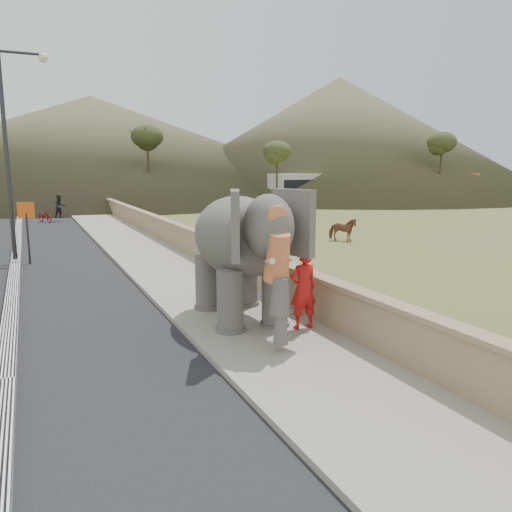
{
  "coord_description": "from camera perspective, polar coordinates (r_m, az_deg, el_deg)",
  "views": [
    {
      "loc": [
        -4.44,
        -8.45,
        3.67
      ],
      "look_at": [
        0.2,
        1.66,
        1.7
      ],
      "focal_mm": 35.0,
      "sensor_mm": 36.0,
      "label": 1
    }
  ],
  "objects": [
    {
      "name": "parapet",
      "position": [
        19.68,
        -6.29,
        0.86
      ],
      "size": [
        0.3,
        120.0,
        1.1
      ],
      "primitive_type": "cube",
      "color": "tan",
      "rests_on": "ground"
    },
    {
      "name": "signboard",
      "position": [
        20.77,
        -24.72,
        3.52
      ],
      "size": [
        0.6,
        0.08,
        2.4
      ],
      "color": "#2D2D33",
      "rests_on": "ground"
    },
    {
      "name": "distant_car",
      "position": [
        49.34,
        4.03,
        6.59
      ],
      "size": [
        4.34,
        2.01,
        1.44
      ],
      "primitive_type": "imported",
      "rotation": [
        0.0,
        0.0,
        1.65
      ],
      "color": "#A9A9B0",
      "rests_on": "ground"
    },
    {
      "name": "hill_right",
      "position": [
        72.86,
        9.39,
        13.32
      ],
      "size": [
        56.0,
        56.0,
        16.0
      ],
      "primitive_type": "cone",
      "color": "brown",
      "rests_on": "ground"
    },
    {
      "name": "elephant_and_man",
      "position": [
        11.7,
        -1.86,
        0.14
      ],
      "size": [
        2.46,
        4.32,
        3.04
      ],
      "color": "slate",
      "rests_on": "ground"
    },
    {
      "name": "ground",
      "position": [
        10.23,
        2.92,
        -11.0
      ],
      "size": [
        160.0,
        160.0,
        0.0
      ],
      "primitive_type": "plane",
      "color": "olive",
      "rests_on": "ground"
    },
    {
      "name": "walkway",
      "position": [
        19.32,
        -10.91,
        -0.87
      ],
      "size": [
        3.0,
        120.0,
        0.15
      ],
      "primitive_type": "cube",
      "color": "#9E9687",
      "rests_on": "ground"
    },
    {
      "name": "hill_far",
      "position": [
        79.09,
        -18.16,
        11.97
      ],
      "size": [
        80.0,
        80.0,
        14.0
      ],
      "primitive_type": "cone",
      "color": "brown",
      "rests_on": "ground"
    },
    {
      "name": "bus_orange",
      "position": [
        55.02,
        18.71,
        7.31
      ],
      "size": [
        11.28,
        4.69,
        3.1
      ],
      "primitive_type": "cube",
      "rotation": [
        0.0,
        0.0,
        1.37
      ],
      "color": "orange",
      "rests_on": "ground"
    },
    {
      "name": "road",
      "position": [
        18.82,
        -25.85,
        -2.18
      ],
      "size": [
        7.0,
        120.0,
        0.03
      ],
      "primitive_type": "cube",
      "color": "black",
      "rests_on": "ground"
    },
    {
      "name": "lamppost",
      "position": [
        21.02,
        -25.91,
        12.34
      ],
      "size": [
        1.76,
        0.36,
        8.0
      ],
      "color": "#323238",
      "rests_on": "ground"
    },
    {
      "name": "bus_white",
      "position": [
        51.73,
        7.2,
        7.62
      ],
      "size": [
        11.24,
        3.95,
        3.1
      ],
      "primitive_type": "cube",
      "rotation": [
        0.0,
        0.0,
        1.71
      ],
      "color": "beige",
      "rests_on": "ground"
    },
    {
      "name": "median",
      "position": [
        18.8,
        -25.87,
        -1.89
      ],
      "size": [
        0.35,
        120.0,
        0.22
      ],
      "primitive_type": "cube",
      "color": "black",
      "rests_on": "ground"
    },
    {
      "name": "motorcyclist",
      "position": [
        36.94,
        -22.36,
        4.71
      ],
      "size": [
        2.11,
        1.92,
        1.86
      ],
      "color": "maroon",
      "rests_on": "ground"
    },
    {
      "name": "trees",
      "position": [
        42.41,
        -17.94,
        10.02
      ],
      "size": [
        47.66,
        43.13,
        9.17
      ],
      "color": "#473828",
      "rests_on": "ground"
    },
    {
      "name": "cow",
      "position": [
        25.61,
        9.85,
        2.98
      ],
      "size": [
        1.47,
        1.36,
        1.17
      ],
      "primitive_type": "imported",
      "rotation": [
        0.0,
        0.0,
        0.89
      ],
      "color": "brown",
      "rests_on": "ground"
    }
  ]
}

